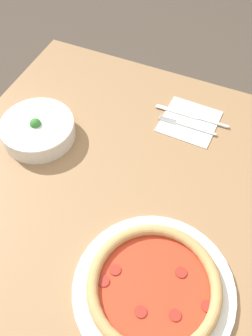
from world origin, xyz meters
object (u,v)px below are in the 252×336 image
at_px(pizza, 154,287).
at_px(bowl, 38,129).
at_px(knife, 195,117).
at_px(fork, 188,126).

height_order(pizza, bowl, bowl).
bearing_deg(knife, bowl, 32.19).
height_order(bowl, fork, bowl).
relative_size(pizza, fork, 2.02).
bearing_deg(knife, pizza, 97.55).
bearing_deg(pizza, fork, 9.64).
xyz_separation_m(pizza, knife, (0.54, 0.08, -0.01)).
distance_m(pizza, knife, 0.54).
bearing_deg(bowl, knife, -57.35).
bearing_deg(fork, knife, -100.76).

